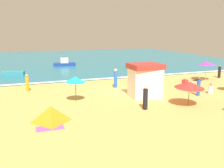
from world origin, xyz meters
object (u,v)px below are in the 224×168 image
object	(u,v)px
beach_umbrella_4	(206,64)
beachgoer_8	(145,98)
beachgoer_3	(219,72)
small_boat_0	(64,63)
beachgoer_1	(27,83)
lifeguard_cabana	(145,80)
beach_umbrella_2	(151,64)
beachgoer_4	(211,89)
beachgoer_7	(199,87)
beach_umbrella_1	(190,85)
beachgoer_2	(185,82)
beach_umbrella_5	(75,79)
small_boat_1	(13,73)
beachgoer_5	(116,79)
beach_tent	(51,114)

from	to	relation	value
beach_umbrella_4	beachgoer_8	xyz separation A→B (m)	(-11.63, -7.45, -1.13)
beachgoer_3	small_boat_0	bearing A→B (deg)	134.39
small_boat_0	beachgoer_1	bearing A→B (deg)	-111.18
beachgoer_1	small_boat_0	bearing A→B (deg)	68.82
lifeguard_cabana	beachgoer_3	xyz separation A→B (m)	(12.74, 5.01, -0.75)
beach_umbrella_2	beachgoer_3	bearing A→B (deg)	-13.68
lifeguard_cabana	beachgoer_4	xyz separation A→B (m)	(6.20, -1.02, -1.04)
beachgoer_1	small_boat_0	world-z (taller)	beachgoer_1
lifeguard_cabana	beachgoer_7	bearing A→B (deg)	-15.57
beach_umbrella_1	beachgoer_2	bearing A→B (deg)	56.06
beachgoer_1	beachgoer_7	distance (m)	15.72
beach_umbrella_1	small_boat_0	world-z (taller)	beach_umbrella_1
beach_umbrella_5	beachgoer_8	size ratio (longest dim) A/B	1.29
beach_umbrella_1	small_boat_1	world-z (taller)	beach_umbrella_1
beachgoer_2	beachgoer_7	world-z (taller)	beachgoer_7
beachgoer_2	beachgoer_4	size ratio (longest dim) A/B	0.85
beach_umbrella_4	beachgoer_5	xyz separation A→B (m)	(-11.10, 0.04, -1.04)
beachgoer_3	beachgoer_8	bearing A→B (deg)	-150.21
beach_umbrella_1	beach_tent	world-z (taller)	beach_umbrella_1
beach_umbrella_5	beach_tent	world-z (taller)	beach_umbrella_5
beach_umbrella_4	beach_tent	distance (m)	20.01
beachgoer_8	small_boat_0	bearing A→B (deg)	94.07
beachgoer_4	small_boat_1	xyz separation A→B (m)	(-17.17, 16.15, -0.11)
lifeguard_cabana	beachgoer_8	distance (m)	3.64
beachgoer_7	small_boat_1	world-z (taller)	beachgoer_7
beachgoer_1	small_boat_0	xyz separation A→B (m)	(6.15, 15.87, -0.28)
beachgoer_3	beachgoer_7	xyz separation A→B (m)	(-8.11, -6.30, 0.10)
beachgoer_4	beach_tent	bearing A→B (deg)	-170.55
beach_umbrella_4	beachgoer_2	xyz separation A→B (m)	(-3.82, -1.44, -1.61)
beachgoer_2	beach_tent	bearing A→B (deg)	-156.79
beach_umbrella_4	beachgoer_1	xyz separation A→B (m)	(-19.53, 1.34, -1.17)
beach_umbrella_2	beachgoer_1	xyz separation A→B (m)	(-13.96, -1.44, -1.04)
beach_umbrella_5	beachgoer_3	bearing A→B (deg)	13.40
lifeguard_cabana	beachgoer_1	xyz separation A→B (m)	(-9.51, 5.58, -0.70)
beach_umbrella_5	beachgoer_8	world-z (taller)	beach_umbrella_5
beach_umbrella_1	beach_umbrella_2	xyz separation A→B (m)	(2.53, 10.57, 0.18)
beachgoer_3	beachgoer_5	distance (m)	13.84
beach_umbrella_4	small_boat_0	world-z (taller)	beach_umbrella_4
lifeguard_cabana	beachgoer_5	size ratio (longest dim) A/B	1.51
beach_umbrella_2	beachgoer_2	xyz separation A→B (m)	(1.75, -4.22, -1.48)
beach_umbrella_1	lifeguard_cabana	bearing A→B (deg)	118.45
beach_tent	beachgoer_1	distance (m)	9.10
beach_umbrella_1	beachgoer_1	size ratio (longest dim) A/B	1.66
lifeguard_cabana	beach_umbrella_1	distance (m)	4.04
beach_umbrella_5	beach_tent	xyz separation A→B (m)	(-2.45, -4.01, -1.33)
beachgoer_2	beachgoer_7	xyz separation A→B (m)	(-1.58, -4.10, 0.48)
beach_umbrella_2	beach_tent	bearing A→B (deg)	-140.80
small_boat_1	beach_umbrella_5	bearing A→B (deg)	-70.97
beachgoer_1	beachgoer_3	bearing A→B (deg)	-1.48
small_boat_0	small_boat_1	distance (m)	9.89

